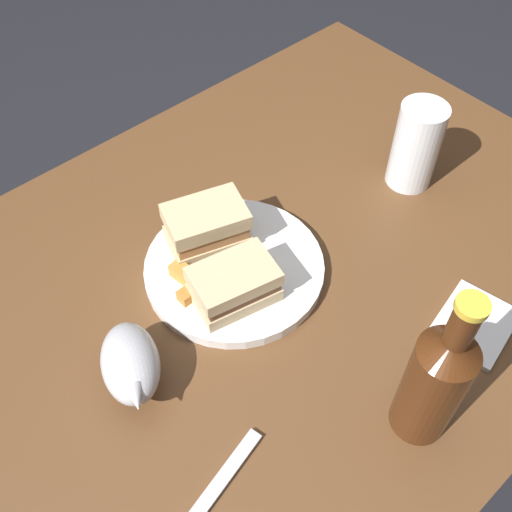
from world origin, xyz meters
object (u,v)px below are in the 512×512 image
Objects in this scene: gravy_boat at (131,364)px; cider_bottle at (435,381)px; plate at (234,268)px; pint_glass at (415,151)px; sandwich_half_left at (207,227)px; sandwich_half_right at (234,284)px; fork at (209,497)px; napkin at (474,324)px.

gravy_boat is 0.35m from cider_bottle.
pint_glass reaches higher than plate.
sandwich_half_left is 0.22m from gravy_boat.
cider_bottle is (0.02, -0.31, 0.09)m from plate.
sandwich_half_left is 0.52× the size of cider_bottle.
sandwich_half_left is at bearing 27.29° from gravy_boat.
gravy_boat is at bearing -177.74° from sandwich_half_right.
fork is at bearing -128.71° from sandwich_half_left.
napkin is at bearing -122.30° from pint_glass.
fork is at bearing -136.53° from sandwich_half_right.
cider_bottle is 0.28m from fork.
sandwich_half_left is 0.39m from napkin.
fork is at bearing 159.19° from cider_bottle.
pint_glass is (0.37, -0.00, 0.02)m from sandwich_half_right.
fork is at bearing -97.01° from gravy_boat.
napkin is 0.61× the size of fork.
napkin reaches higher than fork.
pint_glass is 1.07× the size of gravy_boat.
cider_bottle is at bearing -138.88° from pint_glass.
cider_bottle reaches higher than gravy_boat.
gravy_boat is at bearing 130.01° from cider_bottle.
sandwich_half_right is (-0.03, -0.04, 0.04)m from plate.
gravy_boat is at bearing -152.71° from sandwich_half_left.
plate is 0.31m from fork.
sandwich_half_left is 0.35m from pint_glass.
napkin is at bearing -47.91° from sandwich_half_right.
sandwich_half_right is 1.12× the size of napkin.
sandwich_half_right is 0.68× the size of fork.
cider_bottle is (0.22, -0.27, 0.06)m from gravy_boat.
plate is at bearing -148.46° from fork.
fork is (-0.02, -0.17, -0.04)m from gravy_boat.
pint_glass is 0.58× the size of cider_bottle.
cider_bottle reaches higher than sandwich_half_right.
pint_glass reaches higher than napkin.
pint_glass is 0.59m from fork.
cider_bottle is at bearing -86.37° from plate.
gravy_boat is 0.74× the size of fork.
sandwich_half_left reaches higher than sandwich_half_right.
napkin is at bearing -61.26° from sandwich_half_left.
cider_bottle is at bearing -49.99° from gravy_boat.
plate is at bearing -86.75° from sandwich_half_left.
sandwich_half_left reaches higher than napkin.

